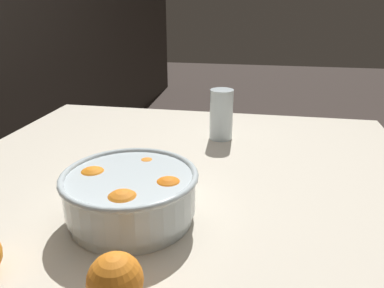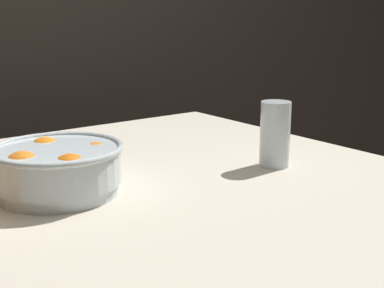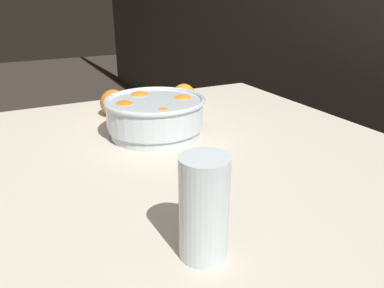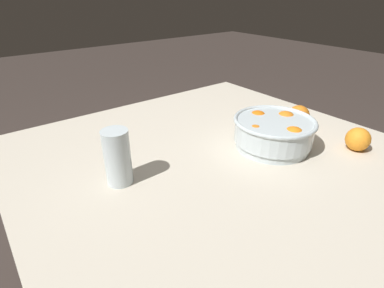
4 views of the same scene
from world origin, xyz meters
TOP-DOWN VIEW (x-y plane):
  - dining_table at (0.00, 0.00)m, footprint 1.13×1.15m
  - fruit_bowl at (-0.17, 0.05)m, footprint 0.25×0.25m
  - juice_glass at (0.29, -0.07)m, footprint 0.07×0.07m

SIDE VIEW (x-z plane):
  - dining_table at x=0.00m, z-range 0.28..0.98m
  - fruit_bowl at x=-0.17m, z-range 0.70..0.80m
  - juice_glass at x=0.29m, z-range 0.69..0.84m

